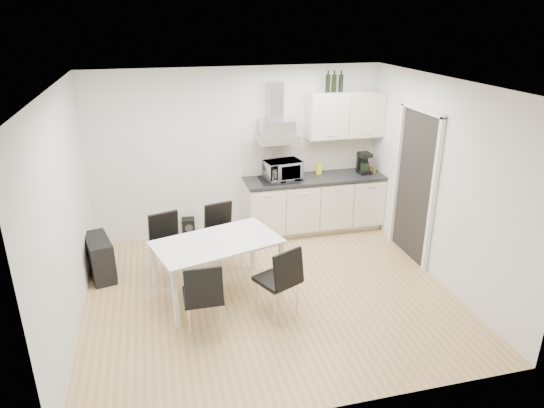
# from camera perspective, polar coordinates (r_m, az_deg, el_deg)

# --- Properties ---
(ground) EXTENTS (4.50, 4.50, 0.00)m
(ground) POSITION_cam_1_polar(r_m,az_deg,el_deg) (6.25, -0.30, -10.46)
(ground) COLOR tan
(ground) RESTS_ON ground
(wall_back) EXTENTS (4.50, 0.10, 2.60)m
(wall_back) POSITION_cam_1_polar(r_m,az_deg,el_deg) (7.53, -3.96, 6.00)
(wall_back) COLOR silver
(wall_back) RESTS_ON ground
(wall_front) EXTENTS (4.50, 0.10, 2.60)m
(wall_front) POSITION_cam_1_polar(r_m,az_deg,el_deg) (3.94, 6.69, -9.30)
(wall_front) COLOR silver
(wall_front) RESTS_ON ground
(wall_left) EXTENTS (0.10, 4.00, 2.60)m
(wall_left) POSITION_cam_1_polar(r_m,az_deg,el_deg) (5.62, -23.23, -1.27)
(wall_left) COLOR silver
(wall_left) RESTS_ON ground
(wall_right) EXTENTS (0.10, 4.00, 2.60)m
(wall_right) POSITION_cam_1_polar(r_m,az_deg,el_deg) (6.54, 19.20, 2.41)
(wall_right) COLOR silver
(wall_right) RESTS_ON ground
(ceiling) EXTENTS (4.50, 4.50, 0.00)m
(ceiling) POSITION_cam_1_polar(r_m,az_deg,el_deg) (5.35, -0.35, 13.90)
(ceiling) COLOR white
(ceiling) RESTS_ON wall_back
(doorway) EXTENTS (0.08, 1.04, 2.10)m
(doorway) POSITION_cam_1_polar(r_m,az_deg,el_deg) (7.04, 16.33, 1.91)
(doorway) COLOR white
(doorway) RESTS_ON ground
(kitchenette) EXTENTS (2.22, 0.64, 2.52)m
(kitchenette) POSITION_cam_1_polar(r_m,az_deg,el_deg) (7.71, 5.21, 2.69)
(kitchenette) COLOR beige
(kitchenette) RESTS_ON ground
(dining_table) EXTENTS (1.65, 1.23, 0.75)m
(dining_table) POSITION_cam_1_polar(r_m,az_deg,el_deg) (5.92, -6.48, -5.04)
(dining_table) COLOR white
(dining_table) RESTS_ON ground
(chair_far_left) EXTENTS (0.57, 0.61, 0.88)m
(chair_far_left) POSITION_cam_1_polar(r_m,az_deg,el_deg) (6.52, -11.91, -5.10)
(chair_far_left) COLOR black
(chair_far_left) RESTS_ON ground
(chair_far_right) EXTENTS (0.55, 0.59, 0.88)m
(chair_far_right) POSITION_cam_1_polar(r_m,az_deg,el_deg) (6.72, -5.63, -3.86)
(chair_far_right) COLOR black
(chair_far_right) RESTS_ON ground
(chair_near_left) EXTENTS (0.44, 0.50, 0.88)m
(chair_near_left) POSITION_cam_1_polar(r_m,az_deg,el_deg) (5.42, -8.14, -10.71)
(chair_near_left) COLOR black
(chair_near_left) RESTS_ON ground
(chair_near_right) EXTENTS (0.61, 0.64, 0.88)m
(chair_near_right) POSITION_cam_1_polar(r_m,az_deg,el_deg) (5.66, 0.57, -8.96)
(chair_near_right) COLOR black
(chair_near_right) RESTS_ON ground
(guitar_amp) EXTENTS (0.44, 0.71, 0.55)m
(guitar_amp) POSITION_cam_1_polar(r_m,az_deg,el_deg) (6.88, -19.60, -5.96)
(guitar_amp) COLOR black
(guitar_amp) RESTS_ON ground
(floor_speaker) EXTENTS (0.21, 0.19, 0.33)m
(floor_speaker) POSITION_cam_1_polar(r_m,az_deg,el_deg) (7.73, -9.78, -2.83)
(floor_speaker) COLOR black
(floor_speaker) RESTS_ON ground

